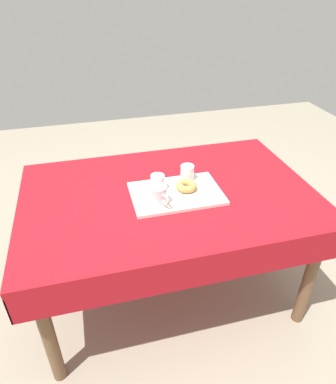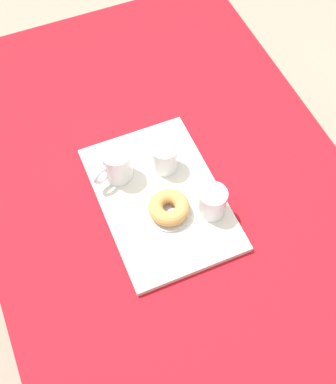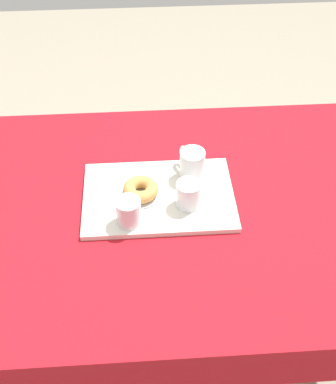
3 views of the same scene
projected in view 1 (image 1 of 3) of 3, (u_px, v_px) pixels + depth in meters
name	position (u px, v px, depth m)	size (l,w,h in m)	color
ground_plane	(169.00, 288.00, 2.21)	(6.00, 6.00, 0.00)	gray
dining_table	(169.00, 205.00, 1.85)	(1.52, 1.00, 0.73)	#A8141E
serving_tray	(176.00, 193.00, 1.78)	(0.46, 0.31, 0.02)	silver
tea_mug_left	(159.00, 196.00, 1.66)	(0.08, 0.12, 0.10)	white
water_glass_near	(158.00, 183.00, 1.78)	(0.07, 0.07, 0.08)	white
water_glass_far	(187.00, 173.00, 1.86)	(0.07, 0.07, 0.08)	white
donut_plate_left	(186.00, 190.00, 1.79)	(0.12, 0.12, 0.01)	silver
sugar_donut_left	(186.00, 186.00, 1.78)	(0.11, 0.11, 0.04)	tan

